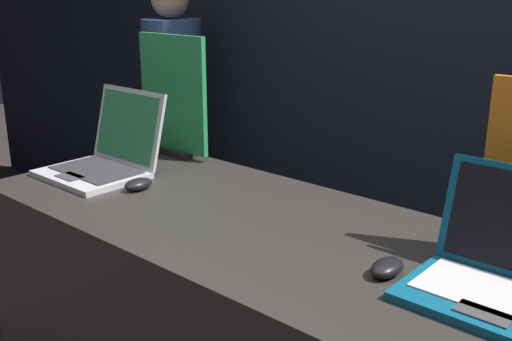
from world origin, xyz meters
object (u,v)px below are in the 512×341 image
object	(u,v)px
mouse_back	(387,267)
mouse_front	(138,184)
promo_stand_front	(173,99)
laptop_front	(106,155)
laptop_back	(510,272)
person_bystander	(175,130)

from	to	relation	value
mouse_back	mouse_front	bearing A→B (deg)	-179.79
promo_stand_front	laptop_front	bearing A→B (deg)	-90.00
mouse_front	mouse_back	size ratio (longest dim) A/B	0.98
mouse_front	promo_stand_front	xyz separation A→B (m)	(-0.23, 0.37, 0.21)
laptop_front	mouse_front	bearing A→B (deg)	-10.27
promo_stand_front	laptop_back	xyz separation A→B (m)	(1.40, -0.29, -0.16)
laptop_front	laptop_back	size ratio (longest dim) A/B	0.91
laptop_front	mouse_back	size ratio (longest dim) A/B	3.34
laptop_front	promo_stand_front	size ratio (longest dim) A/B	0.75
promo_stand_front	laptop_back	bearing A→B (deg)	-11.53
promo_stand_front	mouse_back	world-z (taller)	promo_stand_front
promo_stand_front	laptop_back	world-z (taller)	promo_stand_front
mouse_back	laptop_back	bearing A→B (deg)	16.98
mouse_front	mouse_back	bearing A→B (deg)	0.21
mouse_back	person_bystander	xyz separation A→B (m)	(-1.79, 0.92, -0.12)
laptop_front	promo_stand_front	distance (m)	0.36
laptop_front	laptop_back	xyz separation A→B (m)	(1.40, 0.04, -0.00)
laptop_front	promo_stand_front	xyz separation A→B (m)	(0.00, 0.32, 0.16)
mouse_front	person_bystander	size ratio (longest dim) A/B	0.06
promo_stand_front	mouse_back	distance (m)	1.23
promo_stand_front	mouse_back	size ratio (longest dim) A/B	4.44
promo_stand_front	laptop_back	size ratio (longest dim) A/B	1.20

